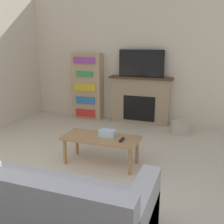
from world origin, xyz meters
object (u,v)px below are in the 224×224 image
fireplace (140,100)px  bookshelf (87,86)px  tv (141,63)px  couch (30,212)px  coffee_table (101,140)px  storage_basket (181,128)px

fireplace → bookshelf: size_ratio=0.91×
fireplace → tv: tv is taller
tv → couch: (-0.02, -3.73, -1.00)m
couch → bookshelf: bearing=107.9°
tv → coffee_table: bearing=-90.7°
tv → storage_basket: bearing=-23.6°
tv → coffee_table: 2.32m
coffee_table → couch: bearing=-89.8°
fireplace → bookshelf: bookshelf is taller
tv → fireplace: bearing=90.0°
fireplace → couch: fireplace is taller
tv → coffee_table: tv is taller
tv → couch: size_ratio=0.46×
tv → bookshelf: (-1.23, -0.00, -0.54)m
tv → couch: tv is taller
couch → coffee_table: 1.61m
couch → coffee_table: bearing=90.2°
bookshelf → storage_basket: bookshelf is taller
fireplace → coffee_table: (-0.03, -2.14, -0.16)m
tv → storage_basket: 1.52m
coffee_table → storage_basket: 1.98m
coffee_table → bookshelf: 2.46m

